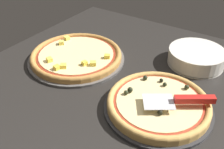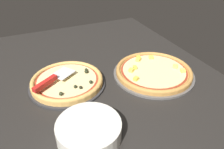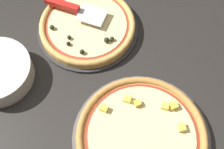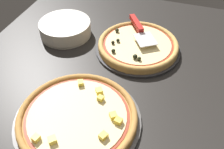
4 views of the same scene
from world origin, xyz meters
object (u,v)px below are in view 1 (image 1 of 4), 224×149
object	(u,v)px
serving_spatula	(186,100)
plate_stack	(196,57)
pizza_front	(158,103)
pizza_back	(76,55)

from	to	relation	value
serving_spatula	plate_stack	bearing A→B (deg)	12.78
pizza_front	plate_stack	distance (cm)	33.21
plate_stack	pizza_back	bearing A→B (deg)	120.21
plate_stack	serving_spatula	bearing A→B (deg)	-167.22
pizza_back	plate_stack	bearing A→B (deg)	-59.79
pizza_front	serving_spatula	bearing A→B (deg)	-75.02
serving_spatula	plate_stack	size ratio (longest dim) A/B	0.93
pizza_front	plate_stack	world-z (taller)	plate_stack
pizza_back	pizza_front	bearing A→B (deg)	-101.83
pizza_back	serving_spatula	bearing A→B (deg)	-97.60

